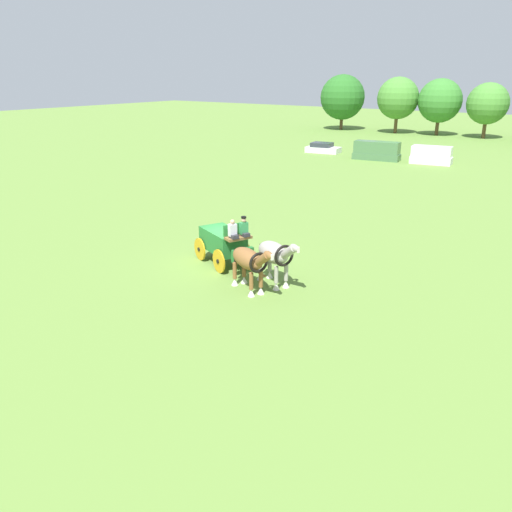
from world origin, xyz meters
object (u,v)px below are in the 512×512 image
show_wagon (225,242)px  parked_vehicle_c (431,155)px  parked_vehicle_a (323,148)px  draft_horse_near (275,255)px  draft_horse_off (249,261)px  parked_vehicle_b (377,151)px

show_wagon → parked_vehicle_c: 35.58m
show_wagon → parked_vehicle_a: (-14.55, 36.05, -0.66)m
draft_horse_near → draft_horse_off: draft_horse_near is taller
show_wagon → parked_vehicle_b: 35.40m
parked_vehicle_b → parked_vehicle_c: 5.65m
draft_horse_near → draft_horse_off: size_ratio=0.96×
draft_horse_off → parked_vehicle_a: draft_horse_off is taller
parked_vehicle_a → parked_vehicle_c: size_ratio=0.96×
parked_vehicle_b → parked_vehicle_c: bearing=9.1°
show_wagon → draft_horse_near: bearing=-12.4°
draft_horse_near → parked_vehicle_c: 36.66m
draft_horse_near → parked_vehicle_a: 40.98m
show_wagon → parked_vehicle_a: 38.88m
parked_vehicle_b → parked_vehicle_c: parked_vehicle_b is taller
parked_vehicle_b → draft_horse_near: bearing=-73.2°
draft_horse_near → draft_horse_off: bearing=-112.5°
parked_vehicle_a → parked_vehicle_b: bearing=-10.9°
show_wagon → draft_horse_off: bearing=-33.7°
show_wagon → parked_vehicle_a: show_wagon is taller
parked_vehicle_b → draft_horse_off: bearing=-74.4°
show_wagon → parked_vehicle_b: bearing=101.9°
parked_vehicle_a → draft_horse_off: bearing=-65.3°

